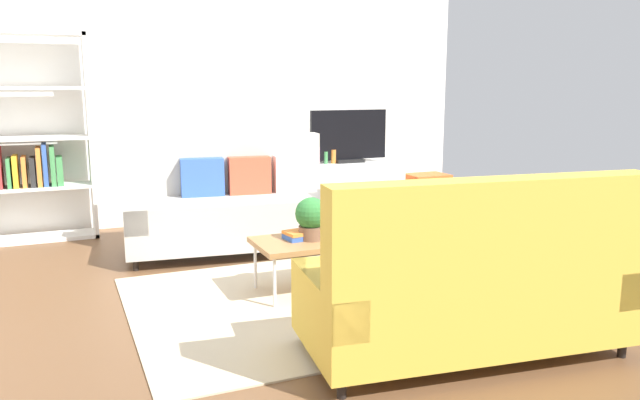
% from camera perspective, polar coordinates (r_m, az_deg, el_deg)
% --- Properties ---
extents(ground_plane, '(7.68, 7.68, 0.00)m').
position_cam_1_polar(ground_plane, '(4.96, -2.03, -8.03)').
color(ground_plane, brown).
extents(wall_far, '(6.40, 0.12, 2.90)m').
position_cam_1_polar(wall_far, '(7.38, -10.08, 9.40)').
color(wall_far, white).
rests_on(wall_far, ground_plane).
extents(area_rug, '(2.90, 2.20, 0.01)m').
position_cam_1_polar(area_rug, '(4.70, 0.97, -9.03)').
color(area_rug, beige).
rests_on(area_rug, ground_plane).
extents(couch_beige, '(1.99, 1.06, 1.10)m').
position_cam_1_polar(couch_beige, '(5.96, -8.31, -0.46)').
color(couch_beige, '#B2ADA3').
rests_on(couch_beige, ground_plane).
extents(couch_green, '(1.99, 1.06, 1.10)m').
position_cam_1_polar(couch_green, '(3.71, 13.43, -7.53)').
color(couch_green, gold).
rests_on(couch_green, ground_plane).
extents(coffee_table, '(1.10, 0.56, 0.42)m').
position_cam_1_polar(coffee_table, '(4.78, 0.55, -3.83)').
color(coffee_table, '#9E7042').
rests_on(coffee_table, ground_plane).
extents(tv_console, '(1.40, 0.44, 0.64)m').
position_cam_1_polar(tv_console, '(7.70, 2.54, 1.15)').
color(tv_console, silver).
rests_on(tv_console, ground_plane).
extents(tv, '(1.00, 0.20, 0.64)m').
position_cam_1_polar(tv, '(7.61, 2.65, 5.83)').
color(tv, black).
rests_on(tv, tv_console).
extents(bookshelf, '(1.10, 0.36, 2.10)m').
position_cam_1_polar(bookshelf, '(6.90, -25.01, 4.48)').
color(bookshelf, white).
rests_on(bookshelf, ground_plane).
extents(storage_trunk, '(0.52, 0.40, 0.44)m').
position_cam_1_polar(storage_trunk, '(8.17, 9.82, 0.83)').
color(storage_trunk, orange).
rests_on(storage_trunk, ground_plane).
extents(potted_plant, '(0.25, 0.25, 0.33)m').
position_cam_1_polar(potted_plant, '(4.69, -0.81, -1.62)').
color(potted_plant, brown).
rests_on(potted_plant, coffee_table).
extents(table_book_0, '(0.26, 0.20, 0.04)m').
position_cam_1_polar(table_book_0, '(4.74, -1.77, -3.37)').
color(table_book_0, '#3359B2').
rests_on(table_book_0, coffee_table).
extents(table_book_1, '(0.26, 0.21, 0.03)m').
position_cam_1_polar(table_book_1, '(4.73, -1.78, -2.99)').
color(table_book_1, orange).
rests_on(table_book_1, table_book_0).
extents(vase_0, '(0.10, 0.10, 0.14)m').
position_cam_1_polar(vase_0, '(7.46, -1.63, 3.86)').
color(vase_0, '#B24C4C').
rests_on(vase_0, tv_console).
extents(bottle_0, '(0.06, 0.06, 0.21)m').
position_cam_1_polar(bottle_0, '(7.44, -0.24, 4.11)').
color(bottle_0, purple).
rests_on(bottle_0, tv_console).
extents(bottle_1, '(0.05, 0.05, 0.15)m').
position_cam_1_polar(bottle_1, '(7.48, 0.53, 3.92)').
color(bottle_1, '#3F8C4C').
rests_on(bottle_1, tv_console).
extents(bottle_2, '(0.06, 0.06, 0.17)m').
position_cam_1_polar(bottle_2, '(7.52, 1.24, 4.03)').
color(bottle_2, orange).
rests_on(bottle_2, tv_console).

